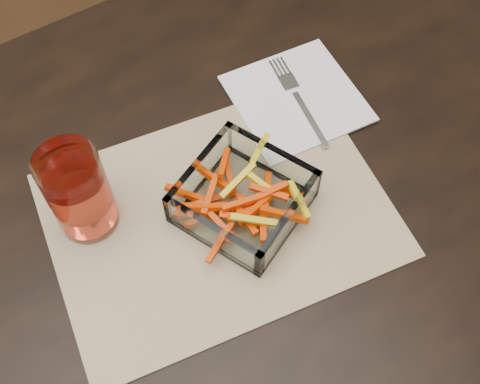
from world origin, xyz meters
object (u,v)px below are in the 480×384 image
(dining_table, at_px, (155,272))
(glass_bowl, at_px, (243,199))
(fork, at_px, (298,98))
(tumbler, at_px, (79,194))

(dining_table, bearing_deg, glass_bowl, -8.42)
(fork, bearing_deg, dining_table, -153.05)
(dining_table, relative_size, fork, 8.70)
(dining_table, distance_m, tumbler, 0.18)
(dining_table, height_order, glass_bowl, glass_bowl)
(dining_table, bearing_deg, fork, 16.83)
(glass_bowl, relative_size, tumbler, 1.42)
(glass_bowl, height_order, fork, glass_bowl)
(tumbler, bearing_deg, fork, 2.79)
(tumbler, bearing_deg, glass_bowl, -27.71)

